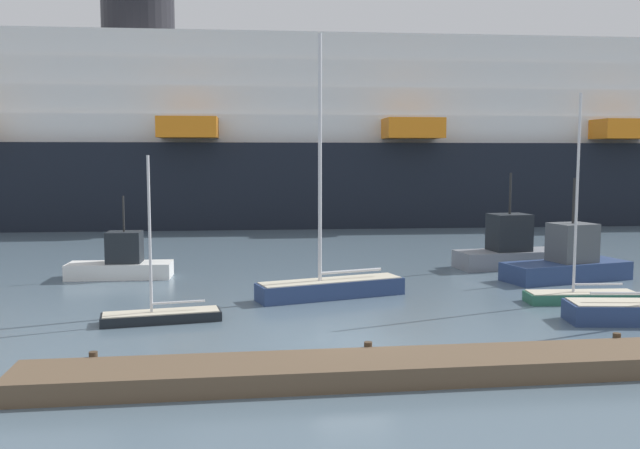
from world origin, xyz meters
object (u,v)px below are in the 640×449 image
(sailboat_1, at_px, (161,314))
(sailboat_3, at_px, (331,284))
(sailboat_0, at_px, (582,293))
(fishing_boat_0, at_px, (121,262))
(fishing_boat_1, at_px, (568,261))
(cruise_ship, at_px, (387,142))
(fishing_boat_2, at_px, (512,250))

(sailboat_1, height_order, sailboat_3, sailboat_3)
(sailboat_0, relative_size, sailboat_3, 0.78)
(fishing_boat_0, bearing_deg, sailboat_0, -20.51)
(sailboat_0, xyz_separation_m, fishing_boat_0, (-20.08, 8.50, 0.39))
(sailboat_0, xyz_separation_m, fishing_boat_1, (1.98, 5.04, 0.53))
(fishing_boat_0, relative_size, fishing_boat_1, 0.78)
(fishing_boat_0, bearing_deg, sailboat_3, -29.51)
(fishing_boat_1, bearing_deg, sailboat_1, -174.73)
(fishing_boat_1, xyz_separation_m, cruise_ship, (-1.39, 33.80, 6.55))
(fishing_boat_0, bearing_deg, fishing_boat_1, -6.47)
(fishing_boat_0, distance_m, fishing_boat_1, 22.33)
(sailboat_0, bearing_deg, sailboat_3, -8.75)
(sailboat_1, relative_size, fishing_boat_2, 0.93)
(sailboat_0, distance_m, fishing_boat_2, 9.13)
(sailboat_1, distance_m, fishing_boat_0, 10.09)
(sailboat_3, distance_m, fishing_boat_1, 12.56)
(sailboat_3, distance_m, fishing_boat_2, 12.95)
(sailboat_1, relative_size, cruise_ship, 0.05)
(sailboat_0, relative_size, fishing_boat_1, 1.30)
(sailboat_1, bearing_deg, cruise_ship, -122.08)
(sailboat_0, height_order, fishing_boat_0, sailboat_0)
(sailboat_1, bearing_deg, fishing_boat_1, -170.25)
(sailboat_0, relative_size, fishing_boat_2, 1.31)
(fishing_boat_2, relative_size, cruise_ship, 0.05)
(sailboat_0, xyz_separation_m, cruise_ship, (0.59, 38.85, 7.08))
(sailboat_3, bearing_deg, sailboat_1, 11.84)
(sailboat_0, relative_size, cruise_ship, 0.07)
(sailboat_3, bearing_deg, fishing_boat_1, 176.75)
(fishing_boat_0, height_order, fishing_boat_2, fishing_boat_2)
(sailboat_3, height_order, cruise_ship, cruise_ship)
(fishing_boat_0, relative_size, cruise_ship, 0.04)
(sailboat_3, bearing_deg, fishing_boat_2, -164.36)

